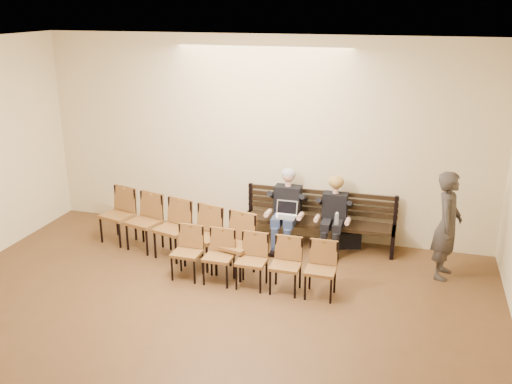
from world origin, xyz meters
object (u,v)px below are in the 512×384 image
bag (348,239)px  passerby (448,217)px  bench (318,233)px  laptop (285,218)px  chair_row_back (252,262)px  chair_row_front (172,229)px  seated_man (286,209)px  seated_woman (334,218)px  water_bottle (336,226)px

bag → passerby: bearing=-24.6°
bench → bag: 0.53m
bench → laptop: (-0.51, -0.35, 0.35)m
laptop → chair_row_back: size_ratio=0.14×
chair_row_front → bag: bearing=38.8°
bench → bag: (0.51, 0.10, -0.08)m
seated_man → chair_row_back: seated_man is taller
seated_woman → passerby: size_ratio=0.62×
seated_man → passerby: (2.57, -0.48, 0.29)m
seated_woman → passerby: (1.77, -0.48, 0.37)m
laptop → chair_row_front: size_ratio=0.12×
bench → passerby: 2.25m
seated_man → chair_row_front: bearing=-149.9°
bag → chair_row_front: 2.99m
bench → chair_row_front: 2.48m
seated_woman → chair_row_front: seated_woman is taller
seated_man → seated_woman: size_ratio=1.13×
bench → passerby: bearing=-16.4°
bench → seated_man: (-0.53, -0.12, 0.44)m
water_bottle → passerby: bearing=-7.1°
seated_woman → laptop: size_ratio=3.33×
bench → bag: bench is taller
passerby → chair_row_back: size_ratio=0.78×
chair_row_back → bench: bearing=69.6°
chair_row_front → chair_row_back: 1.67m
water_bottle → bench: bearing=132.8°
water_bottle → passerby: size_ratio=0.11×
chair_row_front → chair_row_back: chair_row_front is taller
bench → laptop: laptop is taller
passerby → water_bottle: bearing=92.8°
laptop → passerby: passerby is taller
laptop → water_bottle: size_ratio=1.64×
seated_woman → laptop: bearing=-163.9°
seated_man → laptop: seated_man is taller
passerby → chair_row_back: bearing=122.7°
laptop → passerby: size_ratio=0.19×
bench → chair_row_back: 1.87m
bag → bench: bearing=-169.0°
bag → passerby: (1.53, -0.70, 0.81)m
seated_woman → chair_row_back: 1.89m
bench → seated_man: 0.70m
seated_man → chair_row_front: (-1.68, -0.97, -0.19)m
seated_man → passerby: bearing=-10.6°
seated_man → chair_row_front: seated_man is taller
bag → chair_row_front: chair_row_front is taller
seated_man → water_bottle: (0.89, -0.27, -0.11)m
bench → seated_man: seated_man is taller
bag → chair_row_back: bearing=-122.8°
bag → chair_row_back: chair_row_back is taller
seated_man → chair_row_back: size_ratio=0.54×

